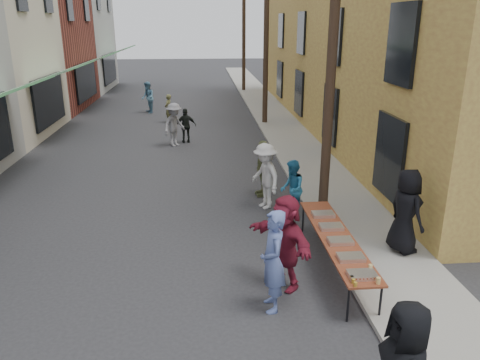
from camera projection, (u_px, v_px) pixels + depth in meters
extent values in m
plane|color=#28282B|center=(156.00, 276.00, 9.76)|extent=(120.00, 120.00, 0.00)
cube|color=gray|center=(278.00, 123.00, 24.29)|extent=(2.20, 60.00, 0.10)
cube|color=maroon|center=(11.00, 40.00, 27.50)|extent=(8.00, 8.00, 8.00)
cube|color=gray|center=(51.00, 29.00, 34.88)|extent=(8.00, 8.00, 9.00)
cube|color=#9F6F39|center=(411.00, 22.00, 22.23)|extent=(10.00, 28.00, 10.00)
cylinder|color=#2D2116|center=(333.00, 45.00, 11.48)|extent=(0.26, 0.26, 9.00)
cylinder|color=#2D2116|center=(266.00, 33.00, 22.80)|extent=(0.26, 0.26, 9.00)
cylinder|color=#2D2116|center=(244.00, 29.00, 34.12)|extent=(0.26, 0.26, 9.00)
cube|color=brown|center=(336.00, 237.00, 9.85)|extent=(0.70, 4.00, 0.04)
cylinder|color=black|center=(348.00, 304.00, 8.18)|extent=(0.04, 0.04, 0.71)
cylinder|color=black|center=(380.00, 302.00, 8.22)|extent=(0.04, 0.04, 0.71)
cylinder|color=black|center=(303.00, 218.00, 11.72)|extent=(0.04, 0.04, 0.71)
cylinder|color=black|center=(326.00, 218.00, 11.77)|extent=(0.04, 0.04, 0.71)
cube|color=maroon|center=(362.00, 275.00, 8.28)|extent=(0.50, 0.33, 0.08)
cube|color=#B2B2B7|center=(351.00, 257.00, 8.89)|extent=(0.50, 0.33, 0.08)
cube|color=tan|center=(340.00, 241.00, 9.55)|extent=(0.50, 0.33, 0.08)
cube|color=#B2B2B7|center=(331.00, 227.00, 10.21)|extent=(0.50, 0.33, 0.08)
cube|color=tan|center=(323.00, 214.00, 10.87)|extent=(0.50, 0.33, 0.08)
cylinder|color=#A57F26|center=(355.00, 284.00, 7.98)|extent=(0.07, 0.07, 0.08)
cylinder|color=#A57F26|center=(354.00, 281.00, 8.07)|extent=(0.07, 0.07, 0.08)
cylinder|color=#A57F26|center=(352.00, 278.00, 8.16)|extent=(0.07, 0.07, 0.08)
cylinder|color=tan|center=(378.00, 281.00, 8.05)|extent=(0.08, 0.08, 0.12)
imported|color=#576AA9|center=(273.00, 261.00, 8.37)|extent=(0.50, 0.73, 1.94)
imported|color=teal|center=(292.00, 189.00, 12.52)|extent=(0.70, 0.84, 1.58)
imported|color=beige|center=(265.00, 176.00, 13.08)|extent=(1.11, 1.39, 1.87)
imported|color=#646C3F|center=(263.00, 168.00, 14.03)|extent=(0.54, 1.05, 1.72)
imported|color=maroon|center=(285.00, 242.00, 9.15)|extent=(1.36, 1.83, 1.92)
imported|color=black|center=(406.00, 211.00, 10.34)|extent=(0.86, 1.08, 1.93)
imported|color=slate|center=(174.00, 125.00, 19.66)|extent=(1.27, 1.35, 1.83)
imported|color=black|center=(186.00, 126.00, 20.27)|extent=(0.91, 0.46, 1.50)
imported|color=brown|center=(168.00, 109.00, 24.33)|extent=(0.51, 0.62, 1.47)
imported|color=#578AA9|center=(148.00, 97.00, 26.85)|extent=(0.89, 1.02, 1.79)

